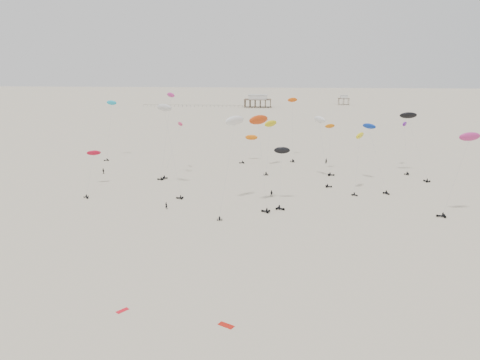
# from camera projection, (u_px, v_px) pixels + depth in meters

# --- Properties ---
(ground_plane) EXTENTS (900.00, 900.00, 0.00)m
(ground_plane) POSITION_uv_depth(u_px,v_px,m) (262.00, 137.00, 221.10)
(ground_plane) COLOR beige
(pavilion_main) EXTENTS (21.00, 13.00, 9.80)m
(pavilion_main) POSITION_uv_depth(u_px,v_px,m) (258.00, 102.00, 365.81)
(pavilion_main) COLOR brown
(pavilion_main) RESTS_ON ground
(pavilion_small) EXTENTS (9.00, 7.00, 8.00)m
(pavilion_small) POSITION_uv_depth(u_px,v_px,m) (344.00, 100.00, 388.78)
(pavilion_small) COLOR brown
(pavilion_small) RESTS_ON ground
(pier_fence) EXTENTS (80.20, 0.20, 1.50)m
(pier_fence) POSITION_uv_depth(u_px,v_px,m) (192.00, 106.00, 371.24)
(pier_fence) COLOR black
(pier_fence) RESTS_ON ground
(rig_0) EXTENTS (6.25, 16.55, 16.34)m
(rig_0) POSITION_uv_depth(u_px,v_px,m) (92.00, 163.00, 129.75)
(rig_0) COLOR black
(rig_0) RESTS_ON ground
(rig_1) EXTENTS (3.58, 15.61, 18.14)m
(rig_1) POSITION_uv_depth(u_px,v_px,m) (406.00, 142.00, 151.79)
(rig_1) COLOR black
(rig_1) RESTS_ON ground
(rig_2) EXTENTS (5.87, 6.26, 25.81)m
(rig_2) POSITION_uv_depth(u_px,v_px,m) (167.00, 122.00, 138.11)
(rig_2) COLOR black
(rig_2) RESTS_ON ground
(rig_3) EXTENTS (4.96, 16.18, 19.29)m
(rig_3) POSITION_uv_depth(u_px,v_px,m) (172.00, 152.00, 144.90)
(rig_3) COLOR black
(rig_3) RESTS_ON ground
(rig_4) EXTENTS (4.09, 8.73, 16.27)m
(rig_4) POSITION_uv_depth(u_px,v_px,m) (359.00, 145.00, 124.64)
(rig_4) COLOR black
(rig_4) RESTS_ON ground
(rig_5) EXTENTS (4.12, 12.98, 22.42)m
(rig_5) POSITION_uv_depth(u_px,v_px,m) (293.00, 122.00, 168.35)
(rig_5) COLOR black
(rig_5) RESTS_ON ground
(rig_6) EXTENTS (6.51, 17.82, 20.87)m
(rig_6) POSITION_uv_depth(u_px,v_px,m) (373.00, 141.00, 132.63)
(rig_6) COLOR black
(rig_6) RESTS_ON ground
(rig_7) EXTENTS (4.03, 8.87, 14.25)m
(rig_7) POSITION_uv_depth(u_px,v_px,m) (281.00, 171.00, 113.90)
(rig_7) COLOR black
(rig_7) RESTS_ON ground
(rig_8) EXTENTS (5.47, 17.89, 23.69)m
(rig_8) POSITION_uv_depth(u_px,v_px,m) (233.00, 129.00, 112.12)
(rig_8) COLOR black
(rig_8) RESTS_ON ground
(rig_9) EXTENTS (6.08, 7.55, 10.03)m
(rig_9) POSITION_uv_depth(u_px,v_px,m) (250.00, 142.00, 165.91)
(rig_9) COLOR black
(rig_9) RESTS_ON ground
(rig_10) EXTENTS (8.58, 4.27, 19.55)m
(rig_10) POSITION_uv_depth(u_px,v_px,m) (464.00, 153.00, 103.78)
(rig_10) COLOR black
(rig_10) RESTS_ON ground
(rig_11) EXTENTS (3.79, 10.62, 15.75)m
(rig_11) POSITION_uv_depth(u_px,v_px,m) (330.00, 146.00, 147.80)
(rig_11) COLOR black
(rig_11) RESTS_ON ground
(rig_12) EXTENTS (4.32, 10.48, 21.20)m
(rig_12) POSITION_uv_depth(u_px,v_px,m) (111.00, 115.00, 169.62)
(rig_12) COLOR black
(rig_12) RESTS_ON ground
(rig_13) EXTENTS (9.88, 14.59, 24.76)m
(rig_13) POSITION_uv_depth(u_px,v_px,m) (167.00, 121.00, 126.05)
(rig_13) COLOR black
(rig_13) RESTS_ON ground
(rig_14) EXTENTS (5.46, 14.55, 20.13)m
(rig_14) POSITION_uv_depth(u_px,v_px,m) (321.00, 129.00, 137.38)
(rig_14) COLOR black
(rig_14) RESTS_ON ground
(rig_15) EXTENTS (7.65, 15.01, 20.98)m
(rig_15) POSITION_uv_depth(u_px,v_px,m) (411.00, 126.00, 144.00)
(rig_15) COLOR black
(rig_15) RESTS_ON ground
(rig_16) EXTENTS (5.50, 17.56, 18.58)m
(rig_16) POSITION_uv_depth(u_px,v_px,m) (270.00, 130.00, 154.26)
(rig_16) COLOR black
(rig_16) RESTS_ON ground
(rig_17) EXTENTS (6.22, 9.14, 22.45)m
(rig_17) POSITION_uv_depth(u_px,v_px,m) (260.00, 135.00, 109.91)
(rig_17) COLOR black
(rig_17) RESTS_ON ground
(spectator_0) EXTENTS (0.85, 0.70, 2.00)m
(spectator_0) POSITION_uv_depth(u_px,v_px,m) (166.00, 209.00, 112.18)
(spectator_0) COLOR black
(spectator_0) RESTS_ON ground
(spectator_1) EXTENTS (1.02, 0.63, 2.02)m
(spectator_1) POSITION_uv_depth(u_px,v_px,m) (272.00, 197.00, 122.51)
(spectator_1) COLOR black
(spectator_1) RESTS_ON ground
(spectator_2) EXTENTS (1.34, 1.18, 2.01)m
(spectator_2) POSITION_uv_depth(u_px,v_px,m) (103.00, 174.00, 147.98)
(spectator_2) COLOR black
(spectator_2) RESTS_ON ground
(spectator_3) EXTENTS (0.92, 0.77, 2.17)m
(spectator_3) POSITION_uv_depth(u_px,v_px,m) (326.00, 164.00, 162.63)
(spectator_3) COLOR black
(spectator_3) RESTS_ON ground
(grounded_kite_a) EXTENTS (2.36, 1.84, 0.08)m
(grounded_kite_a) POSITION_uv_depth(u_px,v_px,m) (226.00, 326.00, 62.47)
(grounded_kite_a) COLOR #B4150B
(grounded_kite_a) RESTS_ON ground
(grounded_kite_b) EXTENTS (1.67, 1.85, 0.07)m
(grounded_kite_b) POSITION_uv_depth(u_px,v_px,m) (122.00, 311.00, 66.20)
(grounded_kite_b) COLOR red
(grounded_kite_b) RESTS_ON ground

